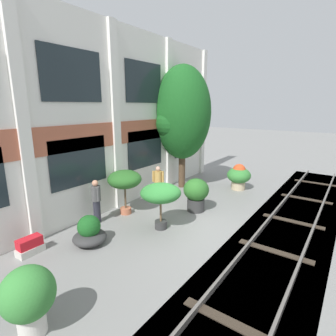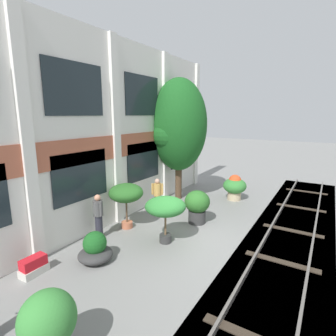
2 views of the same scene
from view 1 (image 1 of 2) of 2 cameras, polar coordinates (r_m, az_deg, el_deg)
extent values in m
plane|color=gray|center=(9.57, 3.02, -12.49)|extent=(80.00, 80.00, 0.00)
cube|color=silver|center=(10.87, -12.42, 10.25)|extent=(14.26, 0.50, 7.27)
cube|color=#AD5B42|center=(10.71, -11.30, 7.40)|extent=(14.26, 0.06, 0.90)
cube|color=silver|center=(8.62, -29.01, 8.11)|extent=(0.36, 0.16, 7.27)
cube|color=silver|center=(10.64, -11.28, 10.24)|extent=(0.36, 0.16, 7.27)
cube|color=silver|center=(13.33, 0.17, 11.11)|extent=(0.36, 0.16, 7.27)
cube|color=silver|center=(16.36, 7.63, 11.44)|extent=(0.36, 0.16, 7.27)
cube|color=#1E282D|center=(9.72, -18.71, 1.26)|extent=(2.28, 0.04, 1.70)
cube|color=#1E282D|center=(12.09, -4.89, 4.22)|extent=(2.28, 0.04, 1.70)
cube|color=#1E282D|center=(14.95, 4.09, 6.02)|extent=(2.28, 0.04, 1.70)
cube|color=#1E282D|center=(9.57, -20.08, 18.47)|extent=(2.28, 0.04, 1.70)
cube|color=#1E282D|center=(11.97, -5.19, 18.05)|extent=(2.28, 0.04, 1.70)
cube|color=#1E282D|center=(14.85, 4.28, 17.18)|extent=(2.28, 0.04, 1.70)
cube|color=#423F3A|center=(8.58, 21.80, -17.89)|extent=(22.26, 2.80, 0.28)
cube|color=#605B56|center=(8.38, 26.92, -17.54)|extent=(22.26, 0.07, 0.15)
cube|color=#605B56|center=(8.63, 17.14, -15.65)|extent=(22.26, 0.07, 0.15)
cube|color=#382D23|center=(6.12, 13.68, -29.99)|extent=(0.24, 2.10, 0.03)
cube|color=#382D23|center=(8.66, 22.20, -16.44)|extent=(0.24, 2.10, 0.03)
cube|color=#382D23|center=(10.90, 25.49, -10.43)|extent=(0.24, 2.10, 0.03)
cube|color=#382D23|center=(13.62, 27.84, -5.98)|extent=(0.24, 2.10, 0.03)
cube|color=#382D23|center=(16.59, 29.45, -2.86)|extent=(0.24, 2.10, 0.03)
cylinder|color=#4C3826|center=(13.57, 3.06, 1.09)|extent=(0.34, 0.34, 2.55)
ellipsoid|color=#19561E|center=(13.26, 3.20, 11.87)|extent=(2.81, 2.81, 4.59)
sphere|color=#19561E|center=(12.81, 0.68, 9.78)|extent=(1.54, 1.54, 1.54)
sphere|color=#19561E|center=(13.77, 5.49, 9.98)|extent=(1.54, 1.54, 1.54)
cylinder|color=#333333|center=(9.34, -1.57, -12.22)|extent=(0.42, 0.42, 0.28)
cylinder|color=brown|center=(9.10, -1.59, -8.86)|extent=(0.07, 0.07, 0.91)
ellipsoid|color=#2D7A33|center=(8.90, -1.62, -5.43)|extent=(1.39, 1.39, 0.61)
cylinder|color=#B76647|center=(10.66, -9.17, -9.13)|extent=(0.43, 0.43, 0.24)
cylinder|color=brown|center=(10.43, -9.30, -5.90)|extent=(0.07, 0.07, 1.03)
ellipsoid|color=#286023|center=(10.24, -9.44, -2.43)|extent=(1.31, 1.31, 0.70)
cylinder|color=#333333|center=(10.81, 6.07, -7.92)|extent=(0.70, 0.70, 0.52)
ellipsoid|color=#286023|center=(10.59, 6.15, -4.70)|extent=(1.02, 1.02, 0.90)
cube|color=beige|center=(8.89, -27.75, -15.53)|extent=(0.75, 0.42, 0.22)
cube|color=red|center=(8.78, -27.93, -14.10)|extent=(0.66, 0.34, 0.28)
cylinder|color=tan|center=(13.88, 15.03, -3.67)|extent=(0.68, 0.68, 0.41)
ellipsoid|color=#388438|center=(13.74, 15.17, -1.53)|extent=(1.18, 1.18, 0.78)
sphere|color=#E04C23|center=(13.67, 15.23, -0.50)|extent=(0.65, 0.65, 0.65)
cylinder|color=beige|center=(6.25, -27.47, -27.75)|extent=(0.51, 0.51, 0.44)
ellipsoid|color=#388438|center=(5.86, -28.21, -22.89)|extent=(0.98, 0.98, 1.01)
ellipsoid|color=#333333|center=(8.73, -16.65, -14.31)|extent=(1.04, 1.04, 0.40)
sphere|color=#19561E|center=(8.57, -16.83, -12.07)|extent=(0.70, 0.70, 0.70)
cylinder|color=#282833|center=(10.03, -15.19, -9.11)|extent=(0.26, 0.26, 0.84)
cylinder|color=#4C4C4C|center=(9.79, -15.44, -5.35)|extent=(0.34, 0.34, 0.55)
sphere|color=tan|center=(9.67, -15.59, -3.19)|extent=(0.22, 0.22, 0.22)
cylinder|color=#4C4C4C|center=(9.58, -14.99, -5.56)|extent=(0.09, 0.09, 0.50)
cylinder|color=#4C4C4C|center=(9.97, -15.90, -4.85)|extent=(0.09, 0.09, 0.50)
cylinder|color=#282833|center=(11.84, -2.14, -5.18)|extent=(0.26, 0.26, 0.80)
cylinder|color=tan|center=(11.64, -2.17, -2.00)|extent=(0.34, 0.34, 0.55)
sphere|color=tan|center=(11.54, -2.19, -0.15)|extent=(0.22, 0.22, 0.22)
cylinder|color=tan|center=(11.67, -3.23, -1.83)|extent=(0.09, 0.09, 0.50)
cylinder|color=tan|center=(11.59, -1.10, -1.92)|extent=(0.09, 0.09, 0.50)
camera|label=2|loc=(0.76, -89.10, 11.26)|focal=28.00mm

